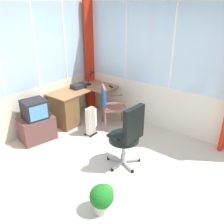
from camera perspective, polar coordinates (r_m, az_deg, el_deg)
The scene contains 13 objects.
ground at distance 4.09m, azimuth -0.26°, elevation -14.31°, with size 4.80×5.33×0.06m, color beige.
north_window_panel at distance 5.00m, azimuth -20.76°, elevation 9.35°, with size 3.80×0.07×2.70m.
east_window_panel at distance 4.98m, azimuth 13.82°, elevation 10.15°, with size 0.07×4.33×2.70m.
curtain_corner at distance 6.02m, azimuth -5.23°, elevation 12.71°, with size 0.26×0.07×2.60m, color red.
desk at distance 5.43m, azimuth -10.51°, elevation 1.01°, with size 1.44×0.91×0.73m.
desk_lamp at distance 5.76m, azimuth -4.72°, elevation 8.61°, with size 0.24×0.21×0.35m.
tv_remote at distance 5.62m, azimuth -0.22°, elevation 5.96°, with size 0.04×0.15×0.02m, color black.
paper_tray at distance 5.60m, azimuth -7.88°, elevation 6.01°, with size 0.30×0.23×0.09m, color #202329.
wooden_armchair at distance 5.18m, azimuth -0.86°, elevation 2.44°, with size 0.68×0.68×0.92m.
office_chair at distance 3.89m, azimuth 3.76°, elevation -4.91°, with size 0.60×0.58×1.10m.
tv_on_stand at distance 4.98m, azimuth -17.22°, elevation -2.36°, with size 0.72×0.57×0.84m.
space_heater at distance 4.99m, azimuth -4.86°, elevation -2.04°, with size 0.27×0.18×0.60m.
potted_plant at distance 3.33m, azimuth -2.30°, elevation -19.23°, with size 0.32×0.32×0.41m.
Camera 1 is at (-2.49, -1.97, 2.54)m, focal length 39.15 mm.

